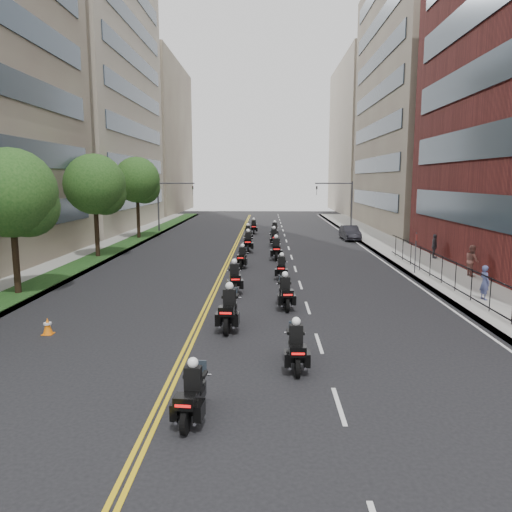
{
  "coord_description": "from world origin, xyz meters",
  "views": [
    {
      "loc": [
        1.3,
        -12.27,
        5.84
      ],
      "look_at": [
        0.73,
        14.6,
        1.69
      ],
      "focal_mm": 35.0,
      "sensor_mm": 36.0,
      "label": 1
    }
  ],
  "objects_px": {
    "motorcycle_8": "(248,243)",
    "pedestrian_a": "(485,282)",
    "motorcycle_10": "(248,234)",
    "pedestrian_c": "(434,246)",
    "motorcycle_12": "(254,227)",
    "pedestrian_b": "(472,260)",
    "motorcycle_5": "(282,269)",
    "motorcycle_3": "(285,294)",
    "motorcycle_4": "(235,279)",
    "traffic_cone": "(48,326)",
    "motorcycle_1": "(296,349)",
    "motorcycle_7": "(276,250)",
    "motorcycle_0": "(192,397)",
    "parked_sedan": "(350,233)",
    "motorcycle_2": "(229,311)",
    "motorcycle_9": "(274,238)",
    "motorcycle_11": "(275,231)",
    "motorcycle_6": "(242,258)"
  },
  "relations": [
    {
      "from": "motorcycle_5",
      "to": "motorcycle_8",
      "type": "xyz_separation_m",
      "value": [
        -2.39,
        11.02,
        0.12
      ]
    },
    {
      "from": "pedestrian_a",
      "to": "traffic_cone",
      "type": "distance_m",
      "value": 19.45
    },
    {
      "from": "motorcycle_11",
      "to": "pedestrian_c",
      "type": "relative_size",
      "value": 1.35
    },
    {
      "from": "traffic_cone",
      "to": "motorcycle_3",
      "type": "bearing_deg",
      "value": 23.96
    },
    {
      "from": "motorcycle_8",
      "to": "pedestrian_c",
      "type": "relative_size",
      "value": 1.45
    },
    {
      "from": "motorcycle_8",
      "to": "motorcycle_9",
      "type": "relative_size",
      "value": 1.06
    },
    {
      "from": "motorcycle_4",
      "to": "motorcycle_11",
      "type": "height_order",
      "value": "motorcycle_4"
    },
    {
      "from": "motorcycle_10",
      "to": "motorcycle_8",
      "type": "bearing_deg",
      "value": -93.6
    },
    {
      "from": "motorcycle_8",
      "to": "pedestrian_a",
      "type": "bearing_deg",
      "value": -55.01
    },
    {
      "from": "motorcycle_0",
      "to": "motorcycle_4",
      "type": "distance_m",
      "value": 13.99
    },
    {
      "from": "motorcycle_6",
      "to": "motorcycle_8",
      "type": "relative_size",
      "value": 0.86
    },
    {
      "from": "motorcycle_10",
      "to": "parked_sedan",
      "type": "bearing_deg",
      "value": 3.51
    },
    {
      "from": "motorcycle_0",
      "to": "motorcycle_12",
      "type": "height_order",
      "value": "motorcycle_12"
    },
    {
      "from": "motorcycle_7",
      "to": "motorcycle_0",
      "type": "bearing_deg",
      "value": -96.46
    },
    {
      "from": "motorcycle_3",
      "to": "motorcycle_4",
      "type": "bearing_deg",
      "value": 123.57
    },
    {
      "from": "motorcycle_8",
      "to": "motorcycle_10",
      "type": "bearing_deg",
      "value": 91.39
    },
    {
      "from": "motorcycle_3",
      "to": "pedestrian_b",
      "type": "height_order",
      "value": "pedestrian_b"
    },
    {
      "from": "motorcycle_3",
      "to": "motorcycle_4",
      "type": "relative_size",
      "value": 0.96
    },
    {
      "from": "motorcycle_4",
      "to": "pedestrian_a",
      "type": "xyz_separation_m",
      "value": [
        12.05,
        -1.94,
        0.29
      ]
    },
    {
      "from": "motorcycle_7",
      "to": "parked_sedan",
      "type": "height_order",
      "value": "motorcycle_7"
    },
    {
      "from": "motorcycle_8",
      "to": "traffic_cone",
      "type": "xyz_separation_m",
      "value": [
        -6.81,
        -21.85,
        -0.42
      ]
    },
    {
      "from": "motorcycle_12",
      "to": "pedestrian_b",
      "type": "relative_size",
      "value": 1.26
    },
    {
      "from": "motorcycle_3",
      "to": "motorcycle_2",
      "type": "bearing_deg",
      "value": -129.88
    },
    {
      "from": "motorcycle_2",
      "to": "motorcycle_8",
      "type": "distance_m",
      "value": 21.07
    },
    {
      "from": "motorcycle_4",
      "to": "motorcycle_3",
      "type": "bearing_deg",
      "value": -58.32
    },
    {
      "from": "pedestrian_b",
      "to": "motorcycle_1",
      "type": "bearing_deg",
      "value": 140.14
    },
    {
      "from": "motorcycle_9",
      "to": "parked_sedan",
      "type": "distance_m",
      "value": 8.79
    },
    {
      "from": "motorcycle_9",
      "to": "parked_sedan",
      "type": "height_order",
      "value": "motorcycle_9"
    },
    {
      "from": "motorcycle_0",
      "to": "motorcycle_8",
      "type": "bearing_deg",
      "value": 95.0
    },
    {
      "from": "motorcycle_6",
      "to": "pedestrian_a",
      "type": "distance_m",
      "value": 15.12
    },
    {
      "from": "motorcycle_1",
      "to": "motorcycle_4",
      "type": "distance_m",
      "value": 10.88
    },
    {
      "from": "motorcycle_5",
      "to": "motorcycle_4",
      "type": "bearing_deg",
      "value": -121.88
    },
    {
      "from": "motorcycle_3",
      "to": "motorcycle_8",
      "type": "relative_size",
      "value": 0.9
    },
    {
      "from": "motorcycle_0",
      "to": "parked_sedan",
      "type": "bearing_deg",
      "value": 80.59
    },
    {
      "from": "motorcycle_5",
      "to": "motorcycle_12",
      "type": "distance_m",
      "value": 24.8
    },
    {
      "from": "motorcycle_7",
      "to": "motorcycle_10",
      "type": "height_order",
      "value": "motorcycle_7"
    },
    {
      "from": "motorcycle_0",
      "to": "pedestrian_a",
      "type": "distance_m",
      "value": 17.14
    },
    {
      "from": "motorcycle_10",
      "to": "traffic_cone",
      "type": "xyz_separation_m",
      "value": [
        -6.56,
        -28.55,
        -0.37
      ]
    },
    {
      "from": "motorcycle_6",
      "to": "pedestrian_c",
      "type": "height_order",
      "value": "pedestrian_c"
    },
    {
      "from": "motorcycle_4",
      "to": "motorcycle_2",
      "type": "bearing_deg",
      "value": -94.79
    },
    {
      "from": "motorcycle_0",
      "to": "pedestrian_a",
      "type": "relative_size",
      "value": 1.28
    },
    {
      "from": "pedestrian_b",
      "to": "motorcycle_11",
      "type": "bearing_deg",
      "value": 26.84
    },
    {
      "from": "motorcycle_1",
      "to": "traffic_cone",
      "type": "relative_size",
      "value": 3.36
    },
    {
      "from": "motorcycle_5",
      "to": "traffic_cone",
      "type": "xyz_separation_m",
      "value": [
        -9.2,
        -10.84,
        -0.3
      ]
    },
    {
      "from": "motorcycle_3",
      "to": "parked_sedan",
      "type": "distance_m",
      "value": 27.06
    },
    {
      "from": "motorcycle_10",
      "to": "motorcycle_1",
      "type": "bearing_deg",
      "value": -90.93
    },
    {
      "from": "pedestrian_a",
      "to": "pedestrian_b",
      "type": "height_order",
      "value": "pedestrian_b"
    },
    {
      "from": "motorcycle_2",
      "to": "motorcycle_9",
      "type": "bearing_deg",
      "value": 87.97
    },
    {
      "from": "motorcycle_9",
      "to": "pedestrian_c",
      "type": "xyz_separation_m",
      "value": [
        11.53,
        -7.43,
        0.33
      ]
    },
    {
      "from": "pedestrian_b",
      "to": "pedestrian_c",
      "type": "relative_size",
      "value": 1.05
    }
  ]
}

